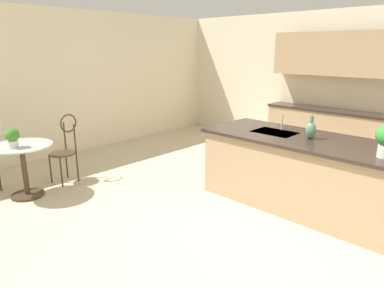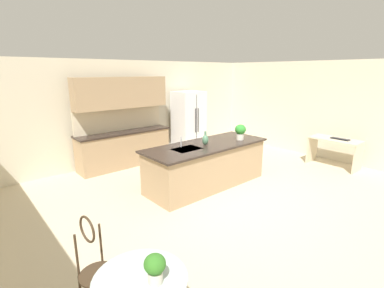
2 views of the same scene
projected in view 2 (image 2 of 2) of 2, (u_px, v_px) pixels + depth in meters
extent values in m
plane|color=beige|center=(226.00, 202.00, 5.32)|extent=(40.00, 40.00, 0.00)
cube|color=beige|center=(128.00, 111.00, 7.66)|extent=(9.00, 0.12, 2.70)
cube|color=beige|center=(332.00, 111.00, 7.68)|extent=(0.12, 7.80, 2.70)
cube|color=tan|center=(206.00, 166.00, 6.03)|extent=(2.70, 0.96, 0.88)
cube|color=#2D231E|center=(207.00, 145.00, 5.91)|extent=(2.80, 1.06, 0.04)
cube|color=#B2B5BA|center=(187.00, 149.00, 5.56)|extent=(0.56, 0.40, 0.03)
cube|color=tan|center=(125.00, 149.00, 7.30)|extent=(2.40, 0.60, 0.88)
cube|color=#2D231E|center=(124.00, 132.00, 7.19)|extent=(2.44, 0.64, 0.04)
cube|color=beige|center=(120.00, 119.00, 7.22)|extent=(2.40, 0.04, 0.60)
cube|color=tan|center=(122.00, 93.00, 6.92)|extent=(2.40, 0.36, 0.76)
cube|color=white|center=(189.00, 122.00, 8.49)|extent=(0.84, 0.72, 1.84)
cube|color=#28282B|center=(197.00, 124.00, 8.22)|extent=(0.01, 0.01, 1.69)
cylinder|color=#28282B|center=(196.00, 121.00, 8.15)|extent=(0.02, 0.02, 0.70)
cylinder|color=#28282B|center=(198.00, 120.00, 8.22)|extent=(0.02, 0.02, 0.70)
cylinder|color=#B2C6C1|center=(140.00, 279.00, 2.33)|extent=(0.80, 0.80, 0.01)
cylinder|color=#3D2D1E|center=(106.00, 280.00, 3.03)|extent=(0.03, 0.03, 0.45)
cylinder|color=#3D2D1E|center=(99.00, 274.00, 2.78)|extent=(0.43, 0.43, 0.02)
cylinder|color=#3D2D1E|center=(101.00, 243.00, 2.91)|extent=(0.03, 0.03, 0.45)
cylinder|color=#3D2D1E|center=(77.00, 255.00, 2.73)|extent=(0.03, 0.03, 0.45)
torus|color=#3D2D1E|center=(87.00, 229.00, 2.76)|extent=(0.06, 0.28, 0.28)
cylinder|color=#B2B5BA|center=(181.00, 142.00, 5.66)|extent=(0.02, 0.02, 0.22)
cube|color=beige|center=(358.00, 158.00, 6.82)|extent=(0.54, 0.04, 0.71)
cube|color=beige|center=(312.00, 149.00, 7.67)|extent=(0.54, 0.04, 0.71)
cube|color=beige|center=(336.00, 139.00, 7.15)|extent=(0.60, 1.20, 0.03)
cube|color=black|center=(340.00, 139.00, 7.08)|extent=(0.16, 0.44, 0.02)
cube|color=#333335|center=(340.00, 138.00, 7.08)|extent=(0.13, 0.40, 0.01)
cylinder|color=beige|center=(155.00, 277.00, 2.28)|extent=(0.12, 0.12, 0.10)
ellipsoid|color=#347525|center=(155.00, 264.00, 2.25)|extent=(0.18, 0.18, 0.16)
cylinder|color=beige|center=(240.00, 137.00, 6.28)|extent=(0.17, 0.17, 0.13)
ellipsoid|color=#2D812C|center=(240.00, 129.00, 6.24)|extent=(0.24, 0.24, 0.22)
ellipsoid|color=#4C7A5B|center=(205.00, 140.00, 5.84)|extent=(0.13, 0.13, 0.21)
cylinder|color=#4C7A5B|center=(205.00, 133.00, 5.80)|extent=(0.04, 0.04, 0.08)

